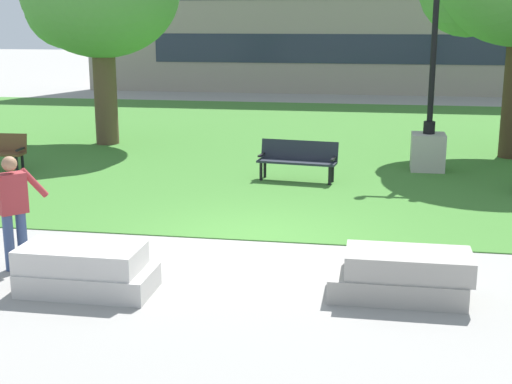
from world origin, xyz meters
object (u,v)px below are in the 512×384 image
object	(u,v)px
person_skateboarder	(13,206)
lamp_post_right	(429,128)
concrete_block_center	(85,270)
park_bench_near_right	(298,158)
concrete_block_left	(402,275)
skateboard	(27,268)

from	to	relation	value
person_skateboarder	lamp_post_right	xyz separation A→B (m)	(6.46, 8.24, 0.08)
concrete_block_center	park_bench_near_right	xyz separation A→B (m)	(2.10, 7.27, 0.23)
person_skateboarder	concrete_block_left	bearing A→B (deg)	-1.72
person_skateboarder	skateboard	size ratio (longest dim) A/B	1.78
lamp_post_right	concrete_block_center	bearing A→B (deg)	-119.75
concrete_block_left	skateboard	distance (m)	5.39
concrete_block_left	lamp_post_right	size ratio (longest dim) A/B	0.37
concrete_block_center	concrete_block_left	bearing A→B (deg)	6.89
park_bench_near_right	person_skateboarder	bearing A→B (deg)	-117.71
person_skateboarder	skateboard	xyz separation A→B (m)	(0.24, -0.17, -0.88)
lamp_post_right	skateboard	bearing A→B (deg)	-126.51
lamp_post_right	concrete_block_left	bearing A→B (deg)	-95.72
park_bench_near_right	concrete_block_center	bearing A→B (deg)	-106.07
park_bench_near_right	lamp_post_right	world-z (taller)	lamp_post_right
skateboard	lamp_post_right	xyz separation A→B (m)	(6.22, 8.41, 0.96)
skateboard	park_bench_near_right	size ratio (longest dim) A/B	0.52
concrete_block_left	park_bench_near_right	distance (m)	7.10
concrete_block_center	person_skateboarder	xyz separation A→B (m)	(-1.37, 0.68, 0.66)
concrete_block_left	person_skateboarder	world-z (taller)	person_skateboarder
concrete_block_center	lamp_post_right	bearing A→B (deg)	60.25
person_skateboarder	park_bench_near_right	world-z (taller)	person_skateboarder
concrete_block_center	person_skateboarder	distance (m)	1.66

